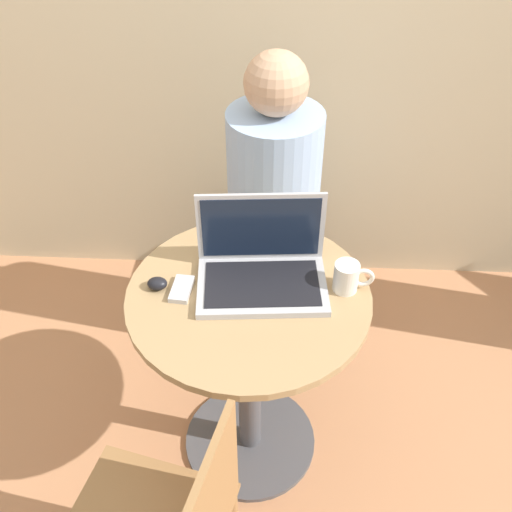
% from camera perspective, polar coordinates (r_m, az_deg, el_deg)
% --- Properties ---
extents(ground_plane, '(12.00, 12.00, 0.00)m').
position_cam_1_polar(ground_plane, '(2.33, -0.55, -17.21)').
color(ground_plane, tan).
extents(round_table, '(0.71, 0.71, 0.77)m').
position_cam_1_polar(round_table, '(1.90, -0.65, -8.88)').
color(round_table, '#4C4C51').
rests_on(round_table, ground_plane).
extents(laptop, '(0.39, 0.27, 0.25)m').
position_cam_1_polar(laptop, '(1.73, 0.54, -0.96)').
color(laptop, '#B7B7BC').
rests_on(laptop, round_table).
extents(cell_phone, '(0.06, 0.11, 0.02)m').
position_cam_1_polar(cell_phone, '(1.73, -7.11, -3.21)').
color(cell_phone, silver).
rests_on(cell_phone, round_table).
extents(computer_mouse, '(0.06, 0.05, 0.03)m').
position_cam_1_polar(computer_mouse, '(1.75, -9.39, -2.60)').
color(computer_mouse, black).
rests_on(computer_mouse, round_table).
extents(coffee_cup, '(0.12, 0.07, 0.09)m').
position_cam_1_polar(coffee_cup, '(1.72, 8.74, -1.99)').
color(coffee_cup, white).
rests_on(coffee_cup, round_table).
extents(person_seated, '(0.33, 0.52, 1.25)m').
position_cam_1_polar(person_seated, '(2.35, 1.64, 2.81)').
color(person_seated, '#4C4742').
rests_on(person_seated, ground_plane).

